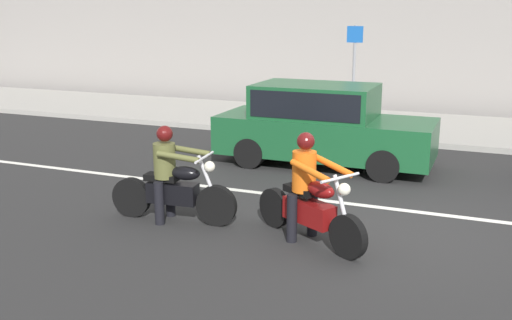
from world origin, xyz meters
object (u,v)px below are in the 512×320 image
motorcycle_with_rider_orange_stripe (309,198)px  motorcycle_with_rider_olive (172,182)px  street_sign_post (354,65)px  parked_sedan_forest_green (321,124)px

motorcycle_with_rider_orange_stripe → motorcycle_with_rider_olive: bearing=179.7°
motorcycle_with_rider_orange_stripe → motorcycle_with_rider_olive: size_ratio=0.91×
motorcycle_with_rider_orange_stripe → motorcycle_with_rider_olive: motorcycle_with_rider_orange_stripe is taller
motorcycle_with_rider_orange_stripe → street_sign_post: street_sign_post is taller
motorcycle_with_rider_orange_stripe → parked_sedan_forest_green: (-1.05, 4.24, 0.24)m
parked_sedan_forest_green → street_sign_post: street_sign_post is taller
parked_sedan_forest_green → street_sign_post: (-0.33, 4.32, 0.89)m
motorcycle_with_rider_orange_stripe → parked_sedan_forest_green: bearing=103.9°
parked_sedan_forest_green → street_sign_post: bearing=94.4°
motorcycle_with_rider_olive → motorcycle_with_rider_orange_stripe: bearing=-0.3°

